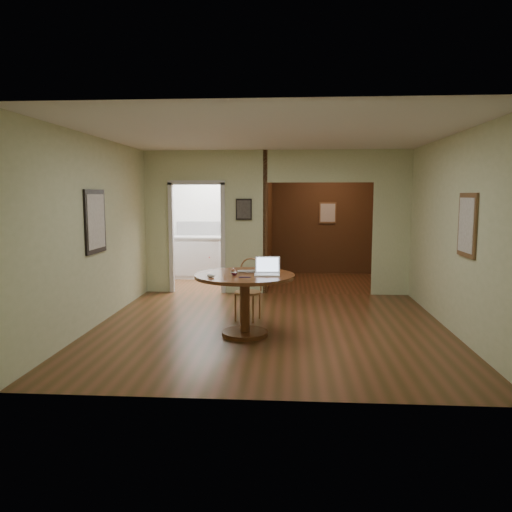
# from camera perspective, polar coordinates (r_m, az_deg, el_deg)

# --- Properties ---
(floor) EXTENTS (5.00, 5.00, 0.00)m
(floor) POSITION_cam_1_polar(r_m,az_deg,el_deg) (7.14, 1.61, -8.22)
(floor) COLOR #452E13
(floor) RESTS_ON ground
(room_shell) EXTENTS (5.20, 7.50, 5.00)m
(room_shell) POSITION_cam_1_polar(r_m,az_deg,el_deg) (10.02, -0.32, 3.66)
(room_shell) COLOR silver
(room_shell) RESTS_ON ground
(dining_table) EXTENTS (1.33, 1.33, 0.83)m
(dining_table) POSITION_cam_1_polar(r_m,az_deg,el_deg) (6.64, -1.30, -3.93)
(dining_table) COLOR #592B16
(dining_table) RESTS_ON ground
(chair) EXTENTS (0.49, 0.49, 0.93)m
(chair) POSITION_cam_1_polar(r_m,az_deg,el_deg) (7.52, -0.80, -3.40)
(chair) COLOR #986036
(chair) RESTS_ON ground
(open_laptop) EXTENTS (0.34, 0.30, 0.23)m
(open_laptop) POSITION_cam_1_polar(r_m,az_deg,el_deg) (6.57, 1.30, -1.59)
(open_laptop) COLOR white
(open_laptop) RESTS_ON dining_table
(closed_laptop) EXTENTS (0.37, 0.27, 0.03)m
(closed_laptop) POSITION_cam_1_polar(r_m,az_deg,el_deg) (6.71, -0.73, -1.84)
(closed_laptop) COLOR #B5B5BA
(closed_laptop) RESTS_ON dining_table
(mouse) EXTENTS (0.13, 0.10, 0.05)m
(mouse) POSITION_cam_1_polar(r_m,az_deg,el_deg) (6.37, -5.19, -2.25)
(mouse) COLOR white
(mouse) RESTS_ON dining_table
(wine_glass) EXTENTS (0.09, 0.09, 0.10)m
(wine_glass) POSITION_cam_1_polar(r_m,az_deg,el_deg) (6.50, -2.50, -1.81)
(wine_glass) COLOR white
(wine_glass) RESTS_ON dining_table
(pen) EXTENTS (0.15, 0.03, 0.01)m
(pen) POSITION_cam_1_polar(r_m,az_deg,el_deg) (6.35, -1.29, -2.43)
(pen) COLOR #0D0E5D
(pen) RESTS_ON dining_table
(kitchen_cabinet) EXTENTS (2.06, 0.60, 0.94)m
(kitchen_cabinet) POSITION_cam_1_polar(r_m,az_deg,el_deg) (11.29, -4.36, -0.13)
(kitchen_cabinet) COLOR silver
(kitchen_cabinet) RESTS_ON ground
(grocery_bag) EXTENTS (0.38, 0.35, 0.31)m
(grocery_bag) POSITION_cam_1_polar(r_m,az_deg,el_deg) (11.15, -1.16, 3.02)
(grocery_bag) COLOR beige
(grocery_bag) RESTS_ON kitchen_cabinet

